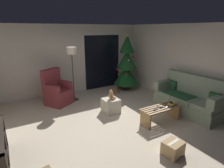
% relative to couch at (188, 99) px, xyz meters
% --- Properties ---
extents(ground_plane, '(7.00, 7.00, 0.00)m').
position_rel_couch_xyz_m(ground_plane, '(-2.32, 0.40, -0.40)').
color(ground_plane, beige).
extents(wall_back, '(5.72, 0.12, 2.50)m').
position_rel_couch_xyz_m(wall_back, '(-2.32, 3.46, 0.85)').
color(wall_back, beige).
rests_on(wall_back, ground).
extents(wall_right, '(0.12, 6.00, 2.50)m').
position_rel_couch_xyz_m(wall_right, '(0.54, 0.40, 0.85)').
color(wall_right, beige).
rests_on(wall_right, ground).
extents(patio_door_frame, '(1.60, 0.02, 2.20)m').
position_rel_couch_xyz_m(patio_door_frame, '(-1.02, 3.39, 0.70)').
color(patio_door_frame, silver).
rests_on(patio_door_frame, ground).
extents(patio_door_glass, '(1.50, 0.02, 2.10)m').
position_rel_couch_xyz_m(patio_door_glass, '(-1.02, 3.37, 0.65)').
color(patio_door_glass, black).
rests_on(patio_door_glass, ground).
extents(couch, '(0.85, 1.97, 1.08)m').
position_rel_couch_xyz_m(couch, '(0.00, 0.00, 0.00)').
color(couch, gray).
rests_on(couch, ground).
extents(coffee_table, '(1.10, 0.40, 0.42)m').
position_rel_couch_xyz_m(coffee_table, '(-1.16, -0.07, -0.12)').
color(coffee_table, '#9E7547').
rests_on(coffee_table, ground).
extents(remote_black, '(0.16, 0.10, 0.02)m').
position_rel_couch_xyz_m(remote_black, '(-1.39, -0.11, 0.03)').
color(remote_black, black).
rests_on(remote_black, coffee_table).
extents(remote_graphite, '(0.14, 0.14, 0.02)m').
position_rel_couch_xyz_m(remote_graphite, '(-1.17, -0.05, 0.03)').
color(remote_graphite, '#333338').
rests_on(remote_graphite, coffee_table).
extents(remote_silver, '(0.16, 0.12, 0.02)m').
position_rel_couch_xyz_m(remote_silver, '(-1.06, -0.17, 0.03)').
color(remote_silver, '#ADADB2').
rests_on(remote_silver, coffee_table).
extents(book_stack, '(0.26, 0.21, 0.06)m').
position_rel_couch_xyz_m(book_stack, '(-0.80, -0.10, 0.04)').
color(book_stack, '#4C4C51').
rests_on(book_stack, coffee_table).
extents(cell_phone, '(0.14, 0.16, 0.01)m').
position_rel_couch_xyz_m(cell_phone, '(-0.80, -0.09, 0.08)').
color(cell_phone, black).
rests_on(cell_phone, book_stack).
extents(christmas_tree, '(1.01, 1.01, 2.19)m').
position_rel_couch_xyz_m(christmas_tree, '(-0.32, 2.68, 0.56)').
color(christmas_tree, '#4C1E19').
rests_on(christmas_tree, ground).
extents(armchair, '(0.94, 0.94, 1.13)m').
position_rel_couch_xyz_m(armchair, '(-3.12, 2.53, 0.00)').
color(armchair, maroon).
rests_on(armchair, ground).
extents(floor_lamp, '(0.32, 0.32, 1.78)m').
position_rel_couch_xyz_m(floor_lamp, '(-2.54, 2.58, 1.11)').
color(floor_lamp, '#2D2D30').
rests_on(floor_lamp, ground).
extents(ottoman, '(0.44, 0.44, 0.41)m').
position_rel_couch_xyz_m(ottoman, '(-1.96, 1.10, -0.19)').
color(ottoman, beige).
rests_on(ottoman, ground).
extents(teddy_bear_honey, '(0.21, 0.22, 0.29)m').
position_rel_couch_xyz_m(teddy_bear_honey, '(-1.95, 1.09, 0.13)').
color(teddy_bear_honey, tan).
rests_on(teddy_bear_honey, ottoman).
extents(teddy_bear_chestnut_by_tree, '(0.22, 0.21, 0.29)m').
position_rel_couch_xyz_m(teddy_bear_chestnut_by_tree, '(-0.96, 2.45, -0.28)').
color(teddy_bear_chestnut_by_tree, brown).
rests_on(teddy_bear_chestnut_by_tree, ground).
extents(cardboard_box_taped_mid_floor, '(0.41, 0.37, 0.27)m').
position_rel_couch_xyz_m(cardboard_box_taped_mid_floor, '(-1.88, -1.15, -0.26)').
color(cardboard_box_taped_mid_floor, tan).
rests_on(cardboard_box_taped_mid_floor, ground).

